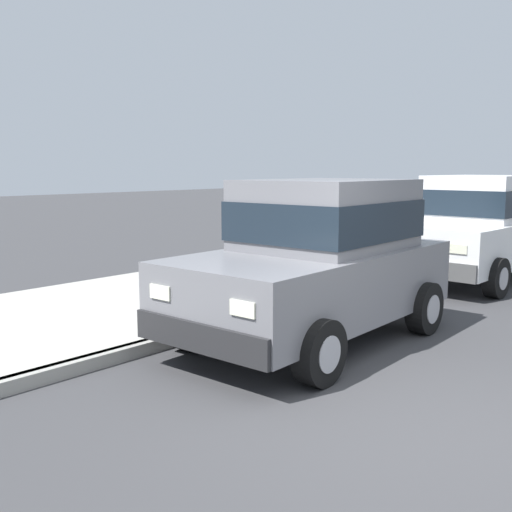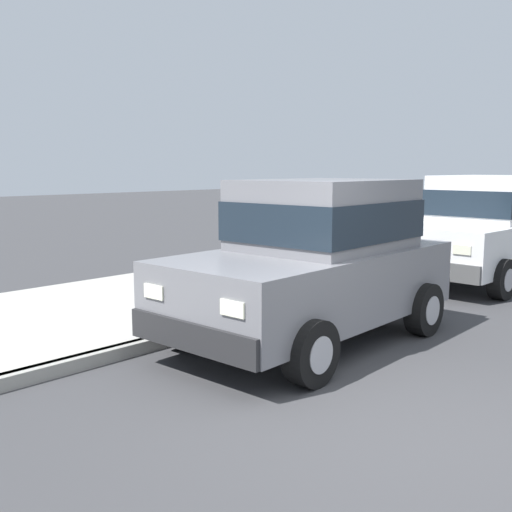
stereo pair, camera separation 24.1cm
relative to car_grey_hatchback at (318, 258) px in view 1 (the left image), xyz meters
name	(u,v)px [view 1 (the left image)]	position (x,y,z in m)	size (l,w,h in m)	color
ground_plane	(433,428)	(2.11, -1.39, -0.98)	(80.00, 80.00, 0.00)	#38383A
curb	(167,341)	(-1.09, -1.39, -0.91)	(0.16, 64.00, 0.14)	gray
sidewalk	(79,315)	(-2.89, -1.39, -0.91)	(3.60, 64.00, 0.14)	#A8A59E
car_grey_hatchback	(318,258)	(0.00, 0.00, 0.00)	(2.04, 3.85, 1.88)	slate
car_white_hatchback	(477,227)	(-0.08, 4.96, 0.00)	(2.02, 3.84, 1.88)	white
dog_white	(197,266)	(-3.05, 0.90, -0.55)	(0.23, 0.76, 0.49)	white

